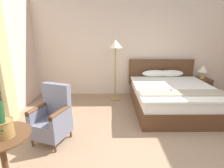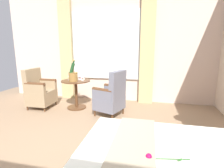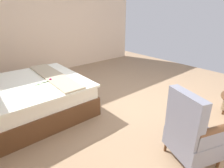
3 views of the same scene
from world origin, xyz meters
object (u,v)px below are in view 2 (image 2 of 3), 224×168
at_px(wine_glass_near_bucket, 82,76).
at_px(armchair_facing_bed, 40,91).
at_px(champagne_bucket, 73,75).
at_px(snack_plate, 81,79).
at_px(side_table_round, 76,92).
at_px(wine_glass_near_edge, 69,75).
at_px(armchair_by_window, 111,96).

bearing_deg(wine_glass_near_bucket, armchair_facing_bed, -81.66).
distance_m(champagne_bucket, snack_plate, 0.31).
relative_size(champagne_bucket, wine_glass_near_bucket, 3.52).
height_order(side_table_round, wine_glass_near_bucket, wine_glass_near_bucket).
distance_m(wine_glass_near_edge, armchair_facing_bed, 0.84).
bearing_deg(snack_plate, armchair_by_window, 61.69).
bearing_deg(wine_glass_near_bucket, snack_plate, -149.21).
height_order(snack_plate, armchair_facing_bed, armchair_facing_bed).
xyz_separation_m(side_table_round, armchair_facing_bed, (0.16, -0.89, 0.01)).
relative_size(side_table_round, armchair_facing_bed, 0.72).
bearing_deg(armchair_facing_bed, side_table_round, 100.19).
bearing_deg(wine_glass_near_edge, armchair_by_window, 73.44).
bearing_deg(snack_plate, champagne_bucket, -19.01).
relative_size(wine_glass_near_bucket, wine_glass_near_edge, 0.95).
bearing_deg(armchair_by_window, wine_glass_near_edge, -106.56).
xyz_separation_m(wine_glass_near_edge, armchair_facing_bed, (0.20, -0.71, -0.39)).
relative_size(champagne_bucket, wine_glass_near_edge, 3.35).
bearing_deg(armchair_by_window, snack_plate, -118.31).
xyz_separation_m(side_table_round, champagne_bucket, (0.08, -0.02, 0.43)).
bearing_deg(armchair_by_window, wine_glass_near_bucket, -110.63).
bearing_deg(armchair_by_window, side_table_round, -107.18).
relative_size(snack_plate, armchair_facing_bed, 0.20).
xyz_separation_m(wine_glass_near_bucket, armchair_facing_bed, (0.16, -1.07, -0.39)).
xyz_separation_m(wine_glass_near_edge, snack_plate, (-0.14, 0.25, -0.10)).
height_order(side_table_round, wine_glass_near_edge, wine_glass_near_edge).
height_order(side_table_round, armchair_facing_bed, armchair_facing_bed).
height_order(side_table_round, snack_plate, snack_plate).
height_order(wine_glass_near_bucket, armchair_by_window, armchair_by_window).
bearing_deg(champagne_bucket, armchair_by_window, 77.94).
distance_m(wine_glass_near_bucket, armchair_by_window, 0.89).
xyz_separation_m(champagne_bucket, wine_glass_near_bucket, (-0.08, 0.20, -0.04)).
distance_m(champagne_bucket, wine_glass_near_bucket, 0.22).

